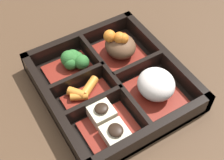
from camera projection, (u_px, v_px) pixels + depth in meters
name	position (u px, v px, depth m)	size (l,w,h in m)	color
ground_plane	(112.00, 88.00, 0.58)	(3.00, 3.00, 0.00)	#4C3523
bento_base	(112.00, 87.00, 0.58)	(0.26, 0.24, 0.01)	black
bento_rim	(111.00, 82.00, 0.56)	(0.26, 0.24, 0.04)	black
bowl_stew	(120.00, 46.00, 0.60)	(0.10, 0.08, 0.06)	maroon
bowl_rice	(156.00, 86.00, 0.54)	(0.10, 0.08, 0.05)	maroon
bowl_greens	(73.00, 61.00, 0.59)	(0.06, 0.09, 0.04)	maroon
bowl_carrots	(85.00, 93.00, 0.55)	(0.05, 0.09, 0.02)	maroon
bowl_tofu	(108.00, 124.00, 0.51)	(0.08, 0.09, 0.03)	maroon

